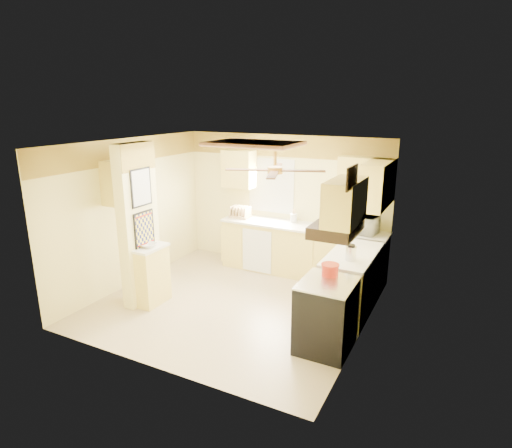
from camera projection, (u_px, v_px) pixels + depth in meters
The scene contains 34 objects.
floor at pixel (234, 304), 6.75m from camera, with size 4.00×4.00×0.00m, color tan.
ceiling at pixel (232, 143), 6.06m from camera, with size 4.00×4.00×0.00m, color white.
wall_back at pixel (283, 202), 8.03m from camera, with size 4.00×4.00×0.00m, color #F4E795.
wall_front at pixel (148, 270), 4.78m from camera, with size 4.00×4.00×0.00m, color #F4E795.
wall_left at pixel (131, 213), 7.28m from camera, with size 3.80×3.80×0.00m, color #F4E795.
wall_right at pixel (367, 247), 5.53m from camera, with size 3.80×3.80×0.00m, color #F4E795.
wallpaper_border at pixel (284, 146), 7.73m from camera, with size 4.00×0.02×0.40m, color gold.
partition_column at pixel (138, 225), 6.52m from camera, with size 0.20×0.70×2.50m, color #F4E795.
partition_ledge at pixel (153, 277), 6.65m from camera, with size 0.25×0.55×0.90m, color #F9E165.
ledge_top at pixel (151, 248), 6.52m from camera, with size 0.28×0.58×0.04m, color white.
lower_cabinets_back at pixel (301, 251), 7.78m from camera, with size 3.00×0.60×0.90m, color #F9E165.
lower_cabinets_right at pixel (352, 283), 6.40m from camera, with size 0.60×1.40×0.90m, color #F9E165.
countertop_back at pixel (302, 227), 7.64m from camera, with size 3.04×0.64×0.04m, color white.
countertop_right at pixel (353, 254), 6.27m from camera, with size 0.64×1.44×0.04m, color white.
dishwasher_panel at pixel (257, 251), 7.84m from camera, with size 0.58×0.02×0.80m, color white.
window at pixel (271, 186), 8.05m from camera, with size 0.92×0.02×1.02m.
upper_cab_back_left at pixel (239, 169), 8.09m from camera, with size 0.60×0.35×0.70m, color #F9E165.
upper_cab_back_right at pixel (366, 179), 7.04m from camera, with size 0.90×0.35×0.70m, color #F9E165.
upper_cab_right at pixel (377, 185), 6.52m from camera, with size 0.35×1.00×0.70m, color #F9E165.
upper_cab_left_wall at pixel (126, 181), 6.82m from camera, with size 0.35×0.75×0.70m, color #F9E165.
upper_cab_over_stove at pixel (345, 202), 4.95m from camera, with size 0.35×0.76×0.52m, color #F9E165.
stove at pixel (326, 315), 5.42m from camera, with size 0.68×0.77×0.92m.
range_hood at pixel (336, 228), 5.07m from camera, with size 0.50×0.76×0.14m, color black.
poster_menu at pixel (141, 187), 6.31m from camera, with size 0.02×0.42×0.57m.
poster_nashville at pixel (144, 230), 6.49m from camera, with size 0.02×0.42×0.57m.
ceiling_light_panel at pixel (254, 144), 6.46m from camera, with size 1.35×0.95×0.06m.
ceiling_fan at pixel (275, 170), 5.09m from camera, with size 1.15×1.15×0.26m.
vent_grate at pixel (352, 178), 4.48m from camera, with size 0.02×0.40×0.25m, color black.
microwave at pixel (361, 224), 7.17m from camera, with size 0.56×0.38×0.31m, color white.
bowl at pixel (149, 245), 6.49m from camera, with size 0.24×0.24×0.06m, color white.
dutch_oven at pixel (330, 270), 5.48m from camera, with size 0.23×0.23×0.15m.
kettle at pixel (351, 253), 5.93m from camera, with size 0.15×0.15×0.23m.
dish_rack at pixel (240, 213), 8.16m from camera, with size 0.38×0.28×0.21m.
utensil_crock at pixel (294, 218), 7.84m from camera, with size 0.12×0.12×0.25m.
Camera 1 is at (3.10, -5.32, 3.06)m, focal length 30.00 mm.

